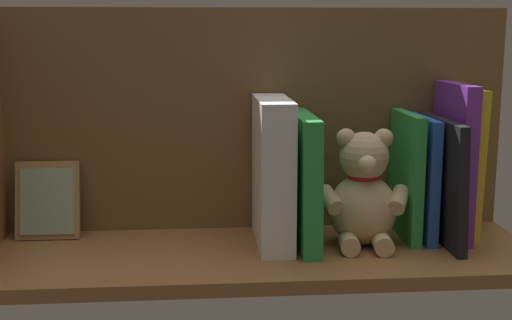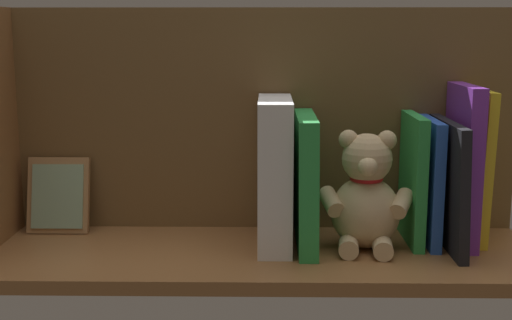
{
  "view_description": "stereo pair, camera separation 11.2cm",
  "coord_description": "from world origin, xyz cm",
  "px_view_note": "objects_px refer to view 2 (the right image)",
  "views": [
    {
      "loc": [
        9.41,
        109.8,
        36.01
      ],
      "look_at": [
        0.0,
        0.0,
        14.97
      ],
      "focal_mm": 48.67,
      "sensor_mm": 36.0,
      "label": 1
    },
    {
      "loc": [
        -1.79,
        110.19,
        36.01
      ],
      "look_at": [
        0.0,
        0.0,
        14.97
      ],
      "focal_mm": 48.67,
      "sensor_mm": 36.0,
      "label": 2
    }
  ],
  "objects_px": {
    "teddy_bear": "(366,197)",
    "picture_frame_leaning": "(58,196)",
    "book_0": "(478,166)",
    "dictionary_thick_white": "(275,172)"
  },
  "relations": [
    {
      "from": "dictionary_thick_white",
      "to": "picture_frame_leaning",
      "type": "distance_m",
      "value": 0.4
    },
    {
      "from": "teddy_bear",
      "to": "picture_frame_leaning",
      "type": "bearing_deg",
      "value": -3.3
    },
    {
      "from": "teddy_bear",
      "to": "book_0",
      "type": "bearing_deg",
      "value": -159.43
    },
    {
      "from": "teddy_bear",
      "to": "picture_frame_leaning",
      "type": "height_order",
      "value": "teddy_bear"
    },
    {
      "from": "book_0",
      "to": "dictionary_thick_white",
      "type": "relative_size",
      "value": 1.05
    },
    {
      "from": "book_0",
      "to": "teddy_bear",
      "type": "bearing_deg",
      "value": 14.54
    },
    {
      "from": "picture_frame_leaning",
      "to": "dictionary_thick_white",
      "type": "bearing_deg",
      "value": 170.12
    },
    {
      "from": "dictionary_thick_white",
      "to": "teddy_bear",
      "type": "bearing_deg",
      "value": 172.08
    },
    {
      "from": "book_0",
      "to": "teddy_bear",
      "type": "relative_size",
      "value": 1.31
    },
    {
      "from": "picture_frame_leaning",
      "to": "teddy_bear",
      "type": "bearing_deg",
      "value": 170.67
    }
  ]
}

